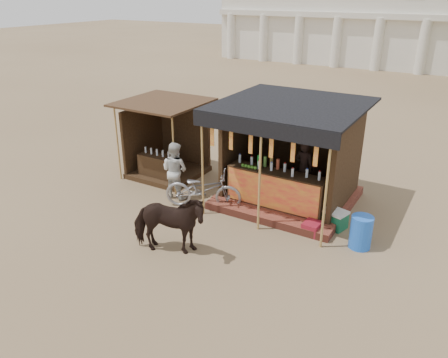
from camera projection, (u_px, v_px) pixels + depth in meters
ground at (188, 247)px, 9.99m from camera, size 120.00×120.00×0.00m
main_stall at (289, 167)px, 11.75m from camera, size 3.60×3.61×2.78m
secondary_stall at (164, 148)px, 13.68m from camera, size 2.40×2.40×2.38m
cow at (168, 224)px, 9.50m from camera, size 1.87×1.36×1.44m
motorbike at (203, 189)px, 11.59m from camera, size 2.18×1.42×1.08m
bystander at (175, 170)px, 12.10m from camera, size 0.80×0.63×1.62m
blue_barrel at (361, 232)px, 9.84m from camera, size 0.55×0.55×0.78m
red_crate at (312, 228)px, 10.47m from camera, size 0.40×0.45×0.31m
cooler at (333, 218)px, 10.76m from camera, size 0.73×0.59×0.46m
background_building at (393, 10)px, 32.94m from camera, size 26.00×7.45×8.18m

